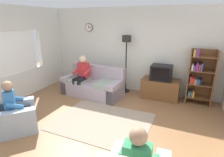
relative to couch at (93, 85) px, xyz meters
name	(u,v)px	position (x,y,z in m)	size (l,w,h in m)	color
ground_plane	(93,127)	(0.91, -1.67, -0.31)	(12.00, 12.00, 0.00)	#8C603D
back_wall_assembly	(131,50)	(0.91, 0.99, 1.04)	(6.20, 0.17, 2.70)	silver
couch	(93,85)	(0.00, 0.00, 0.00)	(1.95, 1.01, 0.90)	#A899A8
tv_stand	(160,89)	(2.01, 0.59, -0.02)	(1.10, 0.56, 0.60)	brown
tv	(161,73)	(2.01, 0.56, 0.50)	(0.60, 0.49, 0.44)	black
bookshelf	(199,76)	(3.02, 0.66, 0.49)	(0.68, 0.36, 1.55)	brown
floor_lamp	(126,48)	(0.85, 0.68, 1.14)	(0.28, 0.28, 1.85)	black
armchair_near_window	(13,117)	(-0.63, -2.42, -0.02)	(1.18, 1.19, 0.90)	#9EADBC
area_rug	(102,121)	(1.01, -1.37, -0.31)	(2.20, 1.70, 0.01)	gray
person_on_couch	(81,73)	(-0.34, -0.11, 0.39)	(0.53, 0.55, 1.24)	red
person_in_left_armchair	(15,103)	(-0.57, -2.35, 0.29)	(0.63, 0.64, 1.12)	#3372B2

